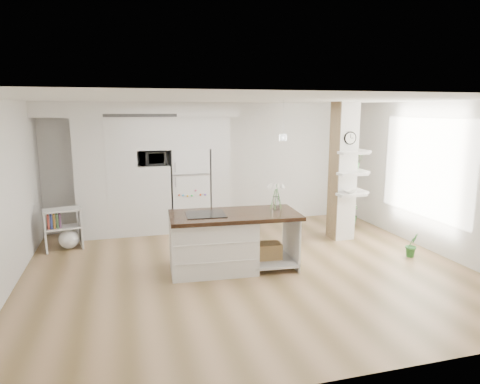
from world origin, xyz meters
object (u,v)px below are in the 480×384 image
Objects in this scene: kitchen_island at (220,241)px; bookshelf at (65,232)px; floor_plant_a at (412,245)px; refrigerator at (189,189)px.

kitchen_island is 3.10m from bookshelf.
bookshelf is at bearing 160.59° from floor_plant_a.
refrigerator is 2.58m from kitchen_island.
kitchen_island is (0.09, -2.55, -0.39)m from refrigerator.
floor_plant_a is (5.91, -2.08, -0.12)m from bookshelf.
kitchen_island reaches higher than floor_plant_a.
kitchen_island is at bearing -46.88° from bookshelf.
kitchen_island is 2.75× the size of bookshelf.
floor_plant_a is at bearing -39.45° from refrigerator.
bookshelf is at bearing 148.61° from kitchen_island.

